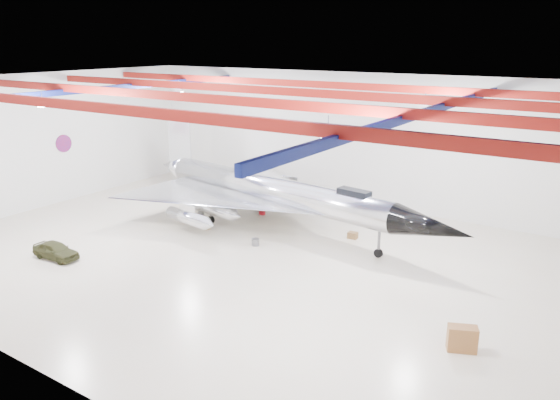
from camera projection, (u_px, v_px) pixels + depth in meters
The scene contains 15 objects.
floor at pixel (235, 254), 35.80m from camera, with size 40.00×40.00×0.00m, color beige.
wall_back at pixel (342, 138), 46.23m from camera, with size 40.00×40.00×0.00m, color silver.
wall_left at pixel (41, 141), 44.85m from camera, with size 30.00×30.00×0.00m, color silver.
ceiling at pixel (230, 83), 32.69m from camera, with size 40.00×40.00×0.00m, color #0A0F38.
ceiling_structure at pixel (231, 95), 32.88m from camera, with size 39.50×29.50×1.08m.
wall_roundel at pixel (64, 143), 46.56m from camera, with size 1.50×1.50×0.10m, color #B21414.
jet_aircraft at pixel (272, 194), 40.39m from camera, with size 28.54×18.34×7.79m.
jeep at pixel (56, 250), 34.91m from camera, with size 1.33×3.32×1.13m, color #36381C.
desk at pixel (462, 339), 24.55m from camera, with size 1.30×0.65×1.19m, color brown.
crate_ply at pixel (207, 227), 40.46m from camera, with size 0.49×0.39×0.34m, color olive.
toolbox_red at pixel (262, 213), 43.84m from camera, with size 0.41×0.33×0.29m, color #A6101A.
engine_drum at pixel (255, 242), 37.24m from camera, with size 0.52×0.52×0.47m, color #59595B.
parts_bin at pixel (353, 235), 38.56m from camera, with size 0.65×0.52×0.46m, color olive.
crate_small at pixel (201, 213), 43.75m from camera, with size 0.41×0.32×0.28m, color #59595B.
spares_box at pixel (321, 210), 44.35m from camera, with size 0.42×0.42×0.38m, color #59595B.
Camera 1 is at (20.92, -26.12, 13.53)m, focal length 35.00 mm.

